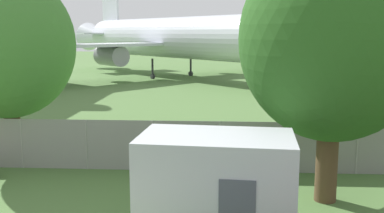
# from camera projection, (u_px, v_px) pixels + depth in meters

# --- Properties ---
(perimeter_fence) EXTENTS (56.07, 0.07, 1.94)m
(perimeter_fence) POSITION_uv_depth(u_px,v_px,m) (152.00, 146.00, 17.06)
(perimeter_fence) COLOR gray
(perimeter_fence) RESTS_ON ground
(airplane) EXTENTS (33.84, 36.42, 13.98)m
(airplane) POSITION_uv_depth(u_px,v_px,m) (179.00, 38.00, 51.33)
(airplane) COLOR silver
(airplane) RESTS_ON ground
(portable_cabin) EXTENTS (4.03, 2.65, 2.69)m
(portable_cabin) POSITION_uv_depth(u_px,v_px,m) (216.00, 187.00, 11.38)
(portable_cabin) COLOR silver
(portable_cabin) RESTS_ON ground
(tree_near_hangar) EXTENTS (5.27, 5.27, 7.64)m
(tree_near_hangar) POSITION_uv_depth(u_px,v_px,m) (7.00, 45.00, 17.63)
(tree_near_hangar) COLOR #4C3823
(tree_near_hangar) RESTS_ON ground
(tree_left_of_cabin) EXTENTS (5.59, 5.59, 8.11)m
(tree_left_of_cabin) POSITION_uv_depth(u_px,v_px,m) (333.00, 40.00, 13.31)
(tree_left_of_cabin) COLOR #4C3823
(tree_left_of_cabin) RESTS_ON ground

